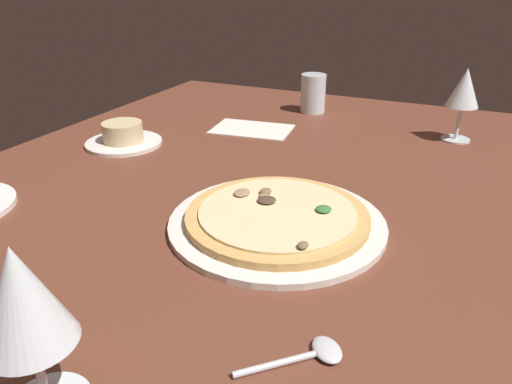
# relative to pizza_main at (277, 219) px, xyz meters

# --- Properties ---
(dining_table) EXTENTS (1.50, 1.10, 0.04)m
(dining_table) POSITION_rel_pizza_main_xyz_m (0.08, 0.10, -0.03)
(dining_table) COLOR brown
(dining_table) RESTS_ON ground
(pizza_main) EXTENTS (0.33, 0.33, 0.03)m
(pizza_main) POSITION_rel_pizza_main_xyz_m (0.00, 0.00, 0.00)
(pizza_main) COLOR silver
(pizza_main) RESTS_ON dining_table
(ramekin_on_saucer) EXTENTS (0.16, 0.16, 0.05)m
(ramekin_on_saucer) POSITION_rel_pizza_main_xyz_m (0.20, 0.44, 0.01)
(ramekin_on_saucer) COLOR silver
(ramekin_on_saucer) RESTS_ON dining_table
(wine_glass_far) EXTENTS (0.07, 0.07, 0.16)m
(wine_glass_far) POSITION_rel_pizza_main_xyz_m (0.53, -0.22, 0.10)
(wine_glass_far) COLOR silver
(wine_glass_far) RESTS_ON dining_table
(wine_glass_near) EXTENTS (0.08, 0.08, 0.17)m
(wine_glass_near) POSITION_rel_pizza_main_xyz_m (-0.39, 0.06, 0.10)
(wine_glass_near) COLOR silver
(wine_glass_near) RESTS_ON dining_table
(water_glass) EXTENTS (0.07, 0.07, 0.10)m
(water_glass) POSITION_rel_pizza_main_xyz_m (0.62, 0.15, 0.03)
(water_glass) COLOR silver
(water_glass) RESTS_ON dining_table
(paper_menu) EXTENTS (0.14, 0.20, 0.00)m
(paper_menu) POSITION_rel_pizza_main_xyz_m (0.41, 0.23, -0.01)
(paper_menu) COLOR silver
(paper_menu) RESTS_ON dining_table
(spoon) EXTENTS (0.10, 0.10, 0.01)m
(spoon) POSITION_rel_pizza_main_xyz_m (-0.24, -0.14, -0.01)
(spoon) COLOR silver
(spoon) RESTS_ON dining_table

